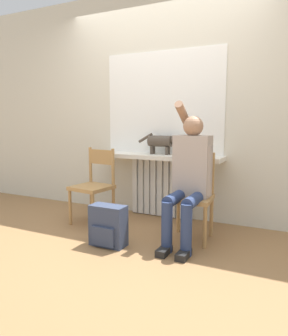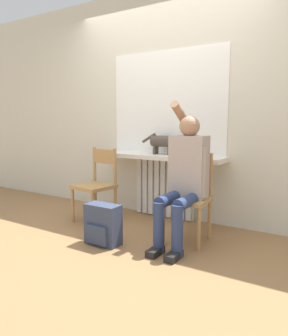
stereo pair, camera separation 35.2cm
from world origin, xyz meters
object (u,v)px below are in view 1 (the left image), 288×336
Objects in this scene: chair_right at (192,195)px; cat at (161,142)px; person at (189,174)px; backpack at (108,226)px; chair_left at (94,185)px.

cat is (-0.54, 0.48, 0.48)m from chair_right.
backpack is (-0.64, -0.43, -0.48)m from person.
chair_left is at bearing -142.44° from cat.
chair_left and chair_right have the same top height.
chair_left is at bearing 134.53° from backpack.
chair_right is at bearing -41.30° from cat.
person reaches higher than backpack.
backpack is at bearing -95.45° from cat.
person is 2.78× the size of cat.
chair_left is 2.21× the size of backpack.
cat reaches higher than chair_left.
chair_right is (1.16, 0.00, 0.00)m from chair_left.
backpack is at bearing -145.47° from chair_right.
chair_right reaches higher than backpack.
person is 0.84m from cat.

